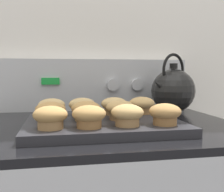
{
  "coord_description": "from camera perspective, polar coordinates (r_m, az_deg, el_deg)",
  "views": [
    {
      "loc": [
        -0.14,
        -0.47,
        1.04
      ],
      "look_at": [
        -0.0,
        0.25,
        0.98
      ],
      "focal_mm": 45.0,
      "sensor_mm": 36.0,
      "label": 1
    }
  ],
  "objects": [
    {
      "name": "muffin_r2_c2",
      "position": [
        0.84,
        0.43,
        -1.93
      ],
      "size": [
        0.08,
        0.08,
        0.05
      ],
      "color": "#A37A4C",
      "rests_on": "muffin_pan"
    },
    {
      "name": "muffin_r0_c1",
      "position": [
        0.64,
        -4.68,
        -4.07
      ],
      "size": [
        0.08,
        0.08,
        0.05
      ],
      "color": "olive",
      "rests_on": "muffin_pan"
    },
    {
      "name": "muffin_r0_c3",
      "position": [
        0.69,
        10.71,
        -3.54
      ],
      "size": [
        0.08,
        0.08,
        0.05
      ],
      "color": "olive",
      "rests_on": "muffin_pan"
    },
    {
      "name": "muffin_r2_c1",
      "position": [
        0.83,
        -6.1,
        -2.07
      ],
      "size": [
        0.08,
        0.08,
        0.05
      ],
      "color": "tan",
      "rests_on": "muffin_pan"
    },
    {
      "name": "muffin_r1_c2",
      "position": [
        0.75,
        1.68,
        -2.77
      ],
      "size": [
        0.08,
        0.08,
        0.05
      ],
      "color": "#A37A4C",
      "rests_on": "muffin_pan"
    },
    {
      "name": "control_panel",
      "position": [
        1.11,
        -3.59,
        2.32
      ],
      "size": [
        0.74,
        0.07,
        0.2
      ],
      "color": "#B7BABF",
      "rests_on": "stove_range"
    },
    {
      "name": "tea_kettle",
      "position": [
        1.05,
        12.26,
        1.23
      ],
      "size": [
        0.19,
        0.16,
        0.22
      ],
      "color": "black",
      "rests_on": "stove_range"
    },
    {
      "name": "muffin_pan",
      "position": [
        0.75,
        -1.78,
        -5.76
      ],
      "size": [
        0.4,
        0.31,
        0.02
      ],
      "color": "#28282D",
      "rests_on": "stove_range"
    },
    {
      "name": "wall_back",
      "position": [
        1.17,
        -4.09,
        12.86
      ],
      "size": [
        8.0,
        0.05,
        2.4
      ],
      "color": "white",
      "rests_on": "ground_plane"
    },
    {
      "name": "muffin_r2_c3",
      "position": [
        0.86,
        6.09,
        -1.8
      ],
      "size": [
        0.08,
        0.08,
        0.05
      ],
      "color": "olive",
      "rests_on": "muffin_pan"
    },
    {
      "name": "muffin_r1_c1",
      "position": [
        0.74,
        -5.29,
        -2.94
      ],
      "size": [
        0.08,
        0.08,
        0.05
      ],
      "color": "tan",
      "rests_on": "muffin_pan"
    },
    {
      "name": "muffin_r1_c0",
      "position": [
        0.73,
        -12.38,
        -3.06
      ],
      "size": [
        0.08,
        0.08,
        0.05
      ],
      "color": "olive",
      "rests_on": "muffin_pan"
    },
    {
      "name": "muffin_r0_c2",
      "position": [
        0.66,
        3.13,
        -3.79
      ],
      "size": [
        0.08,
        0.08,
        0.05
      ],
      "color": "#A37A4C",
      "rests_on": "muffin_pan"
    },
    {
      "name": "muffin_r2_c0",
      "position": [
        0.82,
        -12.17,
        -2.21
      ],
      "size": [
        0.08,
        0.08,
        0.05
      ],
      "color": "tan",
      "rests_on": "muffin_pan"
    },
    {
      "name": "muffin_r0_c0",
      "position": [
        0.64,
        -12.42,
        -4.16
      ],
      "size": [
        0.08,
        0.08,
        0.05
      ],
      "color": "#A37A4C",
      "rests_on": "muffin_pan"
    }
  ]
}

